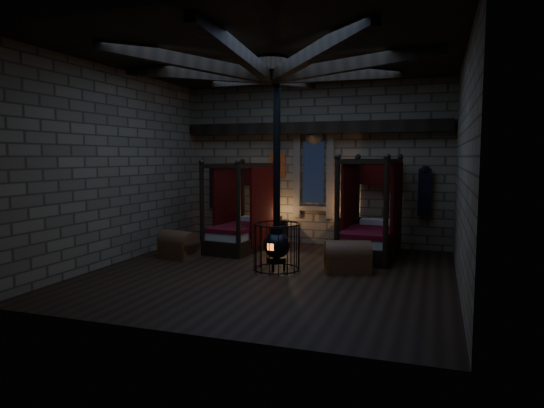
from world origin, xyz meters
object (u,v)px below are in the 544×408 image
(trunk_right, at_px, (347,258))
(trunk_left, at_px, (179,245))
(bed_right, at_px, (370,233))
(stove, at_px, (277,241))
(bed_left, at_px, (243,228))

(trunk_right, bearing_deg, trunk_left, 159.88)
(bed_right, relative_size, stove, 0.56)
(trunk_right, height_order, stove, stove)
(bed_left, relative_size, stove, 0.53)
(bed_right, distance_m, trunk_right, 1.73)
(bed_left, height_order, trunk_left, bed_left)
(trunk_left, xyz_separation_m, stove, (2.53, -0.47, 0.32))
(bed_right, height_order, trunk_right, bed_right)
(bed_right, bearing_deg, bed_left, -174.78)
(bed_left, bearing_deg, trunk_left, -118.48)
(stove, bearing_deg, bed_left, 138.77)
(bed_left, bearing_deg, trunk_right, -21.54)
(trunk_left, bearing_deg, trunk_right, 14.11)
(trunk_left, xyz_separation_m, trunk_right, (3.92, -0.16, 0.01))
(bed_left, height_order, bed_right, bed_right)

